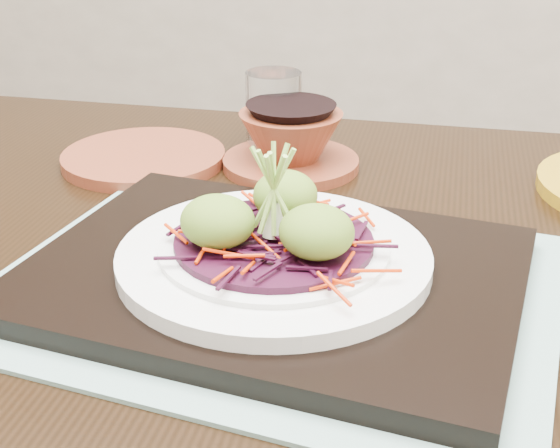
% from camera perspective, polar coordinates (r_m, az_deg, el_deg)
% --- Properties ---
extents(dining_table, '(1.18, 0.80, 0.73)m').
position_cam_1_polar(dining_table, '(0.73, 3.18, -9.06)').
color(dining_table, black).
rests_on(dining_table, ground).
extents(placemat, '(0.47, 0.39, 0.00)m').
position_cam_1_polar(placemat, '(0.62, -0.44, -4.55)').
color(placemat, gray).
rests_on(placemat, dining_table).
extents(serving_tray, '(0.41, 0.33, 0.02)m').
position_cam_1_polar(serving_tray, '(0.62, -0.44, -3.71)').
color(serving_tray, black).
rests_on(serving_tray, placemat).
extents(white_plate, '(0.25, 0.25, 0.02)m').
position_cam_1_polar(white_plate, '(0.61, -0.45, -2.33)').
color(white_plate, white).
rests_on(white_plate, serving_tray).
extents(cabbage_bed, '(0.16, 0.16, 0.01)m').
position_cam_1_polar(cabbage_bed, '(0.61, -0.45, -1.29)').
color(cabbage_bed, '#370B20').
rests_on(cabbage_bed, white_plate).
extents(carrot_julienne, '(0.19, 0.19, 0.01)m').
position_cam_1_polar(carrot_julienne, '(0.60, -0.45, -0.64)').
color(carrot_julienne, red).
rests_on(carrot_julienne, cabbage_bed).
extents(guacamole_scoops, '(0.13, 0.12, 0.04)m').
position_cam_1_polar(guacamole_scoops, '(0.60, -0.47, 0.58)').
color(guacamole_scoops, olive).
rests_on(guacamole_scoops, cabbage_bed).
extents(scallion_garnish, '(0.06, 0.06, 0.09)m').
position_cam_1_polar(scallion_garnish, '(0.59, -0.46, 2.27)').
color(scallion_garnish, '#8EBB4B').
rests_on(scallion_garnish, cabbage_bed).
extents(terracotta_side_plate, '(0.23, 0.23, 0.01)m').
position_cam_1_polar(terracotta_side_plate, '(0.89, -9.93, 4.80)').
color(terracotta_side_plate, maroon).
rests_on(terracotta_side_plate, dining_table).
extents(water_glass, '(0.08, 0.08, 0.09)m').
position_cam_1_polar(water_glass, '(0.91, -0.47, 8.23)').
color(water_glass, white).
rests_on(water_glass, dining_table).
extents(terracotta_bowl_set, '(0.20, 0.20, 0.06)m').
position_cam_1_polar(terracotta_bowl_set, '(0.86, 0.80, 5.91)').
color(terracotta_bowl_set, maroon).
rests_on(terracotta_bowl_set, dining_table).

